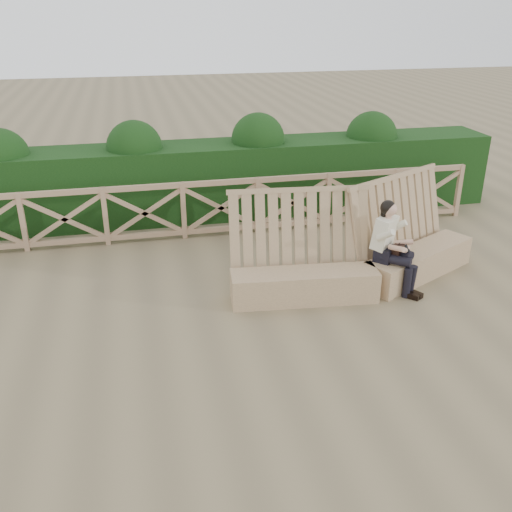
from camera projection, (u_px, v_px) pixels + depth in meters
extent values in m
plane|color=#726347|center=(262.00, 326.00, 7.96)|extent=(60.00, 60.00, 0.00)
cube|color=#8F7252|center=(304.00, 286.00, 8.58)|extent=(2.24, 0.71, 0.47)
cube|color=#8F7252|center=(302.00, 243.00, 8.59)|extent=(2.24, 0.66, 1.59)
cube|color=#8F7252|center=(418.00, 262.00, 9.34)|extent=(2.19, 1.45, 0.47)
cube|color=#8F7252|center=(409.00, 225.00, 9.29)|extent=(2.17, 1.40, 1.59)
cube|color=black|center=(385.00, 253.00, 8.81)|extent=(0.44, 0.44, 0.22)
cube|color=beige|center=(384.00, 232.00, 8.70)|extent=(0.49, 0.48, 0.53)
sphere|color=tan|center=(390.00, 209.00, 8.52)|extent=(0.30, 0.30, 0.21)
sphere|color=black|center=(388.00, 208.00, 8.53)|extent=(0.33, 0.33, 0.23)
cylinder|color=black|center=(396.00, 260.00, 8.64)|extent=(0.42, 0.44, 0.15)
cylinder|color=black|center=(399.00, 252.00, 8.75)|extent=(0.42, 0.45, 0.17)
cylinder|color=black|center=(407.00, 283.00, 8.65)|extent=(0.17, 0.17, 0.47)
cylinder|color=black|center=(411.00, 280.00, 8.73)|extent=(0.17, 0.17, 0.47)
cube|color=black|center=(411.00, 296.00, 8.69)|extent=(0.23, 0.24, 0.08)
cube|color=black|center=(415.00, 294.00, 8.75)|extent=(0.23, 0.24, 0.08)
cube|color=black|center=(398.00, 250.00, 8.69)|extent=(0.27, 0.26, 0.16)
cube|color=black|center=(408.00, 249.00, 8.57)|extent=(0.11, 0.11, 0.12)
cube|color=#8D6F52|center=(220.00, 183.00, 10.65)|extent=(10.10, 0.07, 0.10)
cube|color=#8D6F52|center=(221.00, 229.00, 11.03)|extent=(10.10, 0.07, 0.10)
cube|color=black|center=(211.00, 180.00, 11.84)|extent=(12.00, 1.20, 1.50)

